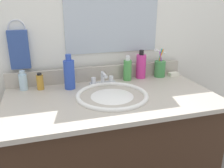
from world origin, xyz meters
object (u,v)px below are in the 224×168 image
(hand_towel, at_px, (19,50))
(bottle_shampoo_blue, at_px, (69,74))
(soap_bar, at_px, (174,74))
(bottle_soap_pink, at_px, (141,66))
(bottle_toner_green, at_px, (128,70))
(bottle_gel_clear, at_px, (23,81))
(bottle_oil_amber, at_px, (40,82))
(cup_green, at_px, (160,68))
(faucet, at_px, (103,80))

(hand_towel, relative_size, bottle_shampoo_blue, 1.08)
(hand_towel, xyz_separation_m, soap_bar, (0.97, -0.08, -0.21))
(bottle_soap_pink, relative_size, bottle_toner_green, 1.17)
(bottle_gel_clear, bearing_deg, bottle_oil_amber, -11.37)
(bottle_oil_amber, relative_size, soap_bar, 1.53)
(bottle_shampoo_blue, distance_m, soap_bar, 0.71)
(bottle_shampoo_blue, height_order, bottle_toner_green, bottle_shampoo_blue)
(bottle_soap_pink, bearing_deg, bottle_gel_clear, -178.61)
(cup_green, bearing_deg, bottle_toner_green, -177.50)
(hand_towel, relative_size, bottle_soap_pink, 1.19)
(faucet, bearing_deg, bottle_gel_clear, 174.54)
(bottle_toner_green, distance_m, cup_green, 0.23)
(cup_green, bearing_deg, soap_bar, -10.12)
(faucet, relative_size, bottle_oil_amber, 1.64)
(faucet, height_order, bottle_gel_clear, bottle_gel_clear)
(hand_towel, distance_m, faucet, 0.51)
(faucet, distance_m, cup_green, 0.41)
(bottle_soap_pink, bearing_deg, bottle_shampoo_blue, -171.43)
(cup_green, bearing_deg, faucet, -172.81)
(hand_towel, distance_m, bottle_soap_pink, 0.75)
(bottle_shampoo_blue, xyz_separation_m, cup_green, (0.61, 0.06, -0.03))
(bottle_soap_pink, relative_size, cup_green, 0.97)
(bottle_soap_pink, height_order, cup_green, cup_green)
(cup_green, distance_m, soap_bar, 0.11)
(bottle_shampoo_blue, xyz_separation_m, soap_bar, (0.71, 0.04, -0.08))
(bottle_soap_pink, distance_m, bottle_toner_green, 0.10)
(faucet, height_order, bottle_soap_pink, bottle_soap_pink)
(bottle_oil_amber, distance_m, bottle_soap_pink, 0.64)
(hand_towel, distance_m, bottle_oil_amber, 0.22)
(faucet, distance_m, bottle_gel_clear, 0.46)
(cup_green, bearing_deg, bottle_soap_pink, 175.71)
(bottle_gel_clear, xyz_separation_m, cup_green, (0.87, 0.01, 0.01))
(faucet, bearing_deg, bottle_soap_pink, 12.55)
(faucet, xyz_separation_m, bottle_soap_pink, (0.28, 0.06, 0.05))
(hand_towel, bearing_deg, bottle_gel_clear, -85.70)
(hand_towel, relative_size, faucet, 1.38)
(bottle_soap_pink, bearing_deg, bottle_oil_amber, -176.76)
(bottle_shampoo_blue, distance_m, cup_green, 0.61)
(bottle_soap_pink, height_order, soap_bar, bottle_soap_pink)
(cup_green, xyz_separation_m, soap_bar, (0.10, -0.02, -0.05))
(bottle_oil_amber, relative_size, cup_green, 0.51)
(bottle_soap_pink, xyz_separation_m, soap_bar, (0.23, -0.03, -0.07))
(bottle_gel_clear, distance_m, cup_green, 0.87)
(bottle_toner_green, height_order, soap_bar, bottle_toner_green)
(faucet, bearing_deg, bottle_oil_amber, 176.06)
(bottle_soap_pink, bearing_deg, hand_towel, 175.86)
(faucet, distance_m, soap_bar, 0.51)
(bottle_gel_clear, relative_size, cup_green, 0.60)
(bottle_shampoo_blue, bearing_deg, soap_bar, 3.58)
(faucet, bearing_deg, bottle_shampoo_blue, -177.08)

